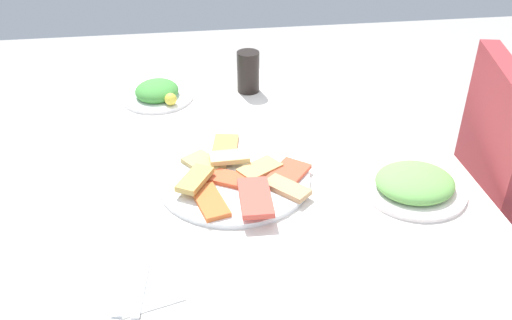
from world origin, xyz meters
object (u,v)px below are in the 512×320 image
object	(u,v)px
pide_platter	(236,178)
salad_plate_rice	(415,184)
paper_napkin	(133,282)
fork	(122,282)
salad_plate_greens	(158,93)
spoon	(143,280)
soda_can	(247,72)
dining_table	(270,190)

from	to	relation	value
pide_platter	salad_plate_rice	size ratio (longest dim) A/B	1.59
paper_napkin	fork	xyz separation A→B (m)	(0.00, -0.02, 0.00)
paper_napkin	salad_plate_greens	bearing A→B (deg)	177.05
salad_plate_greens	salad_plate_rice	bearing A→B (deg)	46.09
pide_platter	spoon	world-z (taller)	pide_platter
soda_can	paper_napkin	distance (m)	0.82
salad_plate_greens	soda_can	xyz separation A→B (m)	(-0.02, 0.26, 0.04)
soda_can	paper_napkin	bearing A→B (deg)	-21.53
paper_napkin	spoon	world-z (taller)	spoon
salad_plate_rice	fork	xyz separation A→B (m)	(0.20, -0.62, -0.01)
dining_table	soda_can	bearing A→B (deg)	-179.31
salad_plate_greens	spoon	bearing A→B (deg)	-1.56
salad_plate_rice	salad_plate_greens	bearing A→B (deg)	-133.91
pide_platter	paper_napkin	distance (m)	0.36
salad_plate_greens	fork	distance (m)	0.75
pide_platter	soda_can	distance (m)	0.48
paper_napkin	fork	bearing A→B (deg)	-90.00
paper_napkin	salad_plate_rice	bearing A→B (deg)	108.40
salad_plate_greens	spoon	xyz separation A→B (m)	(0.74, -0.02, -0.01)
salad_plate_rice	soda_can	distance (m)	0.64
dining_table	salad_plate_greens	distance (m)	0.48
salad_plate_rice	spoon	world-z (taller)	salad_plate_rice
soda_can	fork	size ratio (longest dim) A/B	0.74
salad_plate_greens	paper_napkin	bearing A→B (deg)	-2.95
salad_plate_rice	paper_napkin	distance (m)	0.64
paper_napkin	fork	distance (m)	0.02
paper_napkin	spoon	xyz separation A→B (m)	(0.00, 0.02, 0.00)
dining_table	salad_plate_rice	world-z (taller)	salad_plate_rice
salad_plate_rice	soda_can	xyz separation A→B (m)	(-0.56, -0.30, 0.04)
salad_plate_rice	spoon	bearing A→B (deg)	-71.08
pide_platter	paper_napkin	bearing A→B (deg)	-36.80
soda_can	fork	world-z (taller)	soda_can
pide_platter	salad_plate_rice	bearing A→B (deg)	76.95
pide_platter	salad_plate_rice	xyz separation A→B (m)	(0.09, 0.39, 0.01)
pide_platter	salad_plate_greens	distance (m)	0.49
paper_napkin	spoon	size ratio (longest dim) A/B	0.85
paper_napkin	pide_platter	bearing A→B (deg)	143.20
soda_can	paper_napkin	size ratio (longest dim) A/B	0.79
soda_can	salad_plate_rice	bearing A→B (deg)	28.29
soda_can	pide_platter	bearing A→B (deg)	-10.05
spoon	salad_plate_rice	bearing A→B (deg)	115.45
dining_table	soda_can	xyz separation A→B (m)	(-0.41, -0.00, 0.14)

